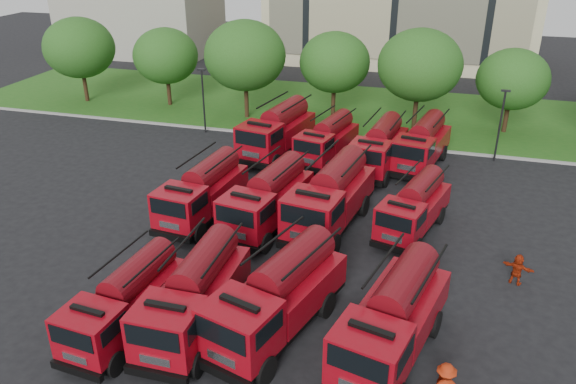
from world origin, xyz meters
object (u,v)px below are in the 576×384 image
(fire_truck_4, at_px, (203,191))
(fire_truck_10, at_px, (379,147))
(fire_truck_5, at_px, (268,198))
(fire_truck_2, at_px, (278,296))
(fire_truck_8, at_px, (277,131))
(fire_truck_6, at_px, (331,197))
(fire_truck_0, at_px, (126,301))
(firefighter_1, at_px, (203,353))
(fire_truck_11, at_px, (422,144))
(firefighter_5, at_px, (514,283))
(fire_truck_1, at_px, (195,295))
(fire_truck_3, at_px, (393,318))
(firefighter_4, at_px, (150,280))
(fire_truck_7, at_px, (414,207))
(fire_truck_9, at_px, (327,140))

(fire_truck_4, bearing_deg, fire_truck_10, 54.21)
(fire_truck_5, bearing_deg, fire_truck_2, -60.10)
(fire_truck_8, bearing_deg, fire_truck_6, -47.43)
(fire_truck_0, height_order, firefighter_1, fire_truck_0)
(fire_truck_4, xyz_separation_m, fire_truck_11, (11.32, 10.86, 0.01))
(fire_truck_11, distance_m, firefighter_5, 14.10)
(fire_truck_4, xyz_separation_m, fire_truck_5, (3.80, 0.06, 0.04))
(fire_truck_5, distance_m, fire_truck_10, 10.62)
(fire_truck_2, relative_size, firefighter_5, 5.12)
(fire_truck_1, bearing_deg, fire_truck_3, 4.45)
(fire_truck_6, bearing_deg, fire_truck_3, -55.87)
(fire_truck_6, xyz_separation_m, firefighter_4, (-7.06, -7.41, -1.80))
(fire_truck_0, bearing_deg, fire_truck_4, 101.41)
(fire_truck_11, bearing_deg, firefighter_5, -56.55)
(fire_truck_6, distance_m, firefighter_5, 10.07)
(fire_truck_1, relative_size, fire_truck_7, 1.06)
(fire_truck_5, bearing_deg, fire_truck_1, -81.60)
(fire_truck_6, distance_m, fire_truck_8, 11.16)
(fire_truck_8, bearing_deg, fire_truck_5, -65.22)
(fire_truck_11, height_order, firefighter_4, fire_truck_11)
(fire_truck_0, relative_size, fire_truck_2, 0.83)
(fire_truck_6, bearing_deg, fire_truck_8, 130.82)
(fire_truck_0, relative_size, firefighter_1, 3.45)
(fire_truck_6, height_order, fire_truck_10, fire_truck_6)
(fire_truck_9, bearing_deg, fire_truck_2, -71.50)
(fire_truck_1, xyz_separation_m, fire_truck_9, (1.32, 19.29, -0.12))
(fire_truck_9, bearing_deg, fire_truck_0, -88.52)
(fire_truck_1, bearing_deg, fire_truck_8, 96.91)
(fire_truck_1, distance_m, fire_truck_11, 21.35)
(firefighter_1, height_order, firefighter_4, firefighter_1)
(fire_truck_6, height_order, fire_truck_9, fire_truck_6)
(fire_truck_11, distance_m, firefighter_4, 20.78)
(fire_truck_1, relative_size, fire_truck_9, 1.03)
(fire_truck_4, xyz_separation_m, fire_truck_7, (11.53, 1.57, -0.16))
(fire_truck_3, relative_size, firefighter_1, 4.05)
(fire_truck_1, distance_m, fire_truck_4, 9.73)
(fire_truck_4, distance_m, fire_truck_5, 3.80)
(fire_truck_0, distance_m, fire_truck_2, 6.11)
(fire_truck_3, relative_size, fire_truck_11, 1.03)
(fire_truck_2, height_order, fire_truck_6, fire_truck_6)
(fire_truck_1, distance_m, firefighter_5, 14.77)
(fire_truck_6, relative_size, firefighter_4, 4.40)
(fire_truck_5, distance_m, firefighter_4, 7.76)
(fire_truck_5, height_order, fire_truck_11, fire_truck_5)
(fire_truck_4, bearing_deg, firefighter_5, -1.04)
(fire_truck_7, bearing_deg, fire_truck_6, -155.88)
(fire_truck_4, bearing_deg, firefighter_4, -83.27)
(fire_truck_6, relative_size, fire_truck_9, 1.19)
(fire_truck_7, height_order, firefighter_4, fire_truck_7)
(fire_truck_4, relative_size, firefighter_4, 3.90)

